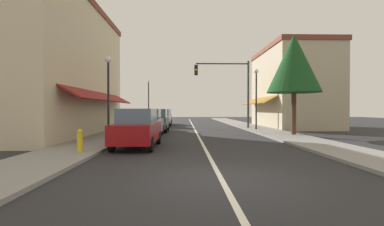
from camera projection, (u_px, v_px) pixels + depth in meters
name	position (u px, v px, depth m)	size (l,w,h in m)	color
ground_plane	(195.00, 129.00, 25.00)	(80.00, 80.00, 0.00)	#28282B
sidewalk_left	(132.00, 128.00, 24.85)	(2.60, 56.00, 0.12)	gray
sidewalk_right	(256.00, 128.00, 25.15)	(2.60, 56.00, 0.12)	gray
lane_center_stripe	(195.00, 129.00, 25.00)	(0.14, 52.00, 0.01)	silver
storefront_left_block	(56.00, 69.00, 18.69)	(6.57, 14.20, 8.81)	beige
storefront_right_block	(292.00, 88.00, 27.22)	(6.69, 10.20, 7.64)	#BCAD8E
parked_car_nearest_left	(137.00, 128.00, 12.77)	(1.87, 4.15, 1.77)	maroon
parked_car_second_left	(148.00, 123.00, 17.97)	(1.79, 4.10, 1.77)	#B7BABF
parked_car_third_left	(157.00, 120.00, 22.08)	(1.80, 4.11, 1.77)	#4C5156
parked_car_far_left	(162.00, 118.00, 27.90)	(1.79, 4.10, 1.77)	silver
parked_car_distant_left	(164.00, 117.00, 32.49)	(1.87, 4.14, 1.77)	#0F4C33
traffic_signal_mast_arm	(230.00, 83.00, 25.01)	(4.91, 0.50, 6.06)	#333333
street_lamp_left_near	(108.00, 84.00, 15.67)	(0.36, 0.36, 4.69)	black
street_lamp_right_mid	(256.00, 89.00, 22.73)	(0.36, 0.36, 5.00)	black
street_lamp_left_far	(149.00, 95.00, 31.16)	(0.36, 0.36, 5.02)	black
tree_right_near	(294.00, 64.00, 18.19)	(3.44, 3.44, 6.62)	#4C331E
fire_hydrant	(80.00, 141.00, 10.72)	(0.22, 0.22, 0.87)	gold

